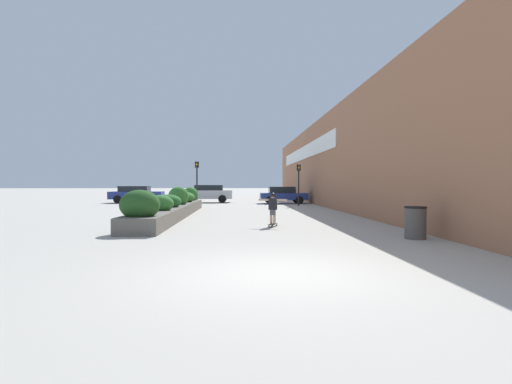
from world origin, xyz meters
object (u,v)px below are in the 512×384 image
(car_leftmost, at_px, (283,195))
(car_rightmost, at_px, (207,193))
(car_center_left, at_px, (372,194))
(car_center_right, at_px, (136,194))
(trash_bin, at_px, (415,223))
(skateboarder, at_px, (273,205))
(traffic_light_left, at_px, (197,175))
(traffic_light_right, at_px, (299,177))
(skateboard, at_px, (273,225))

(car_leftmost, bearing_deg, car_rightmost, -107.84)
(car_center_left, height_order, car_rightmost, car_rightmost)
(car_center_left, relative_size, car_center_right, 0.91)
(trash_bin, xyz_separation_m, car_center_right, (-14.04, 23.16, 0.29))
(skateboarder, height_order, trash_bin, skateboarder)
(skateboarder, bearing_deg, traffic_light_left, 125.05)
(car_center_right, bearing_deg, car_leftmost, 82.43)
(car_center_right, relative_size, car_rightmost, 1.02)
(car_leftmost, xyz_separation_m, car_center_left, (7.49, -0.07, 0.03))
(traffic_light_left, relative_size, traffic_light_right, 1.07)
(skateboard, bearing_deg, car_leftmost, 100.66)
(trash_bin, height_order, car_center_right, car_center_right)
(car_center_left, distance_m, traffic_light_left, 14.73)
(car_center_left, relative_size, traffic_light_left, 1.24)
(skateboard, distance_m, car_rightmost, 20.41)
(trash_bin, distance_m, traffic_light_left, 20.01)
(car_leftmost, distance_m, car_rightmost, 6.76)
(skateboarder, xyz_separation_m, car_center_left, (9.88, 17.86, -0.04))
(car_rightmost, bearing_deg, skateboarder, -168.59)
(trash_bin, bearing_deg, skateboarder, 137.64)
(car_leftmost, relative_size, car_rightmost, 0.88)
(trash_bin, bearing_deg, car_center_left, 74.45)
(traffic_light_left, bearing_deg, car_leftmost, 26.55)
(trash_bin, height_order, car_rightmost, car_rightmost)
(car_center_right, xyz_separation_m, traffic_light_left, (5.73, -5.05, 1.48))
(car_leftmost, bearing_deg, skateboard, -7.61)
(car_rightmost, height_order, traffic_light_right, traffic_light_right)
(skateboard, relative_size, car_rightmost, 0.18)
(trash_bin, distance_m, traffic_light_right, 18.06)
(skateboard, bearing_deg, trash_bin, -24.10)
(car_leftmost, distance_m, traffic_light_right, 3.87)
(skateboarder, bearing_deg, car_leftmost, 100.66)
(skateboard, distance_m, skateboarder, 0.74)
(car_center_right, relative_size, traffic_light_right, 1.45)
(trash_bin, bearing_deg, skateboard, 137.64)
(traffic_light_right, bearing_deg, traffic_light_left, 178.92)
(trash_bin, relative_size, car_leftmost, 0.25)
(car_leftmost, xyz_separation_m, traffic_light_right, (0.77, -3.53, 1.38))
(car_leftmost, bearing_deg, traffic_light_right, 12.36)
(skateboard, xyz_separation_m, traffic_light_right, (3.17, 14.40, 2.05))
(skateboarder, distance_m, traffic_light_left, 15.25)
(skateboarder, xyz_separation_m, car_center_right, (-10.12, 19.59, -0.05))
(skateboarder, distance_m, trash_bin, 5.32)
(skateboard, xyz_separation_m, car_center_right, (-10.12, 19.59, 0.70))
(skateboard, height_order, traffic_light_right, traffic_light_right)
(car_leftmost, height_order, car_center_left, car_center_left)
(skateboarder, height_order, car_center_right, car_center_right)
(skateboard, distance_m, traffic_light_left, 15.34)
(car_center_left, bearing_deg, skateboard, -28.96)
(traffic_light_left, bearing_deg, skateboard, -73.21)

